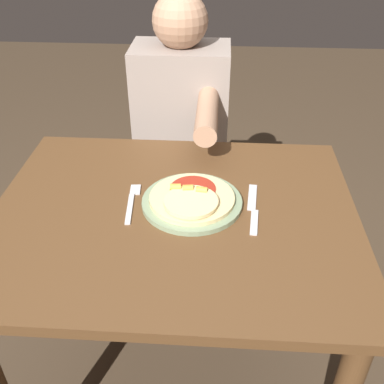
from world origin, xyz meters
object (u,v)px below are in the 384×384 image
object	(u,v)px
pizza	(192,198)
knife	(253,209)
dining_table	(175,250)
plate	(192,202)
person_diner	(182,129)
fork	(132,200)

from	to	relation	value
pizza	knife	bearing A→B (deg)	-3.15
dining_table	plate	bearing A→B (deg)	37.54
plate	dining_table	bearing A→B (deg)	-142.46
plate	person_diner	world-z (taller)	person_diner
plate	fork	bearing A→B (deg)	178.98
plate	person_diner	bearing A→B (deg)	97.46
person_diner	plate	bearing A→B (deg)	-82.54
dining_table	plate	xyz separation A→B (m)	(0.05, 0.04, 0.14)
plate	person_diner	distance (m)	0.59
pizza	person_diner	xyz separation A→B (m)	(-0.08, 0.59, -0.09)
dining_table	knife	xyz separation A→B (m)	(0.21, 0.02, 0.14)
pizza	dining_table	bearing A→B (deg)	-146.93
plate	pizza	xyz separation A→B (m)	(-0.00, -0.01, 0.02)
dining_table	plate	distance (m)	0.15
pizza	plate	bearing A→B (deg)	85.50
pizza	fork	world-z (taller)	pizza
fork	person_diner	size ratio (longest dim) A/B	0.15
dining_table	person_diner	world-z (taller)	person_diner
dining_table	fork	distance (m)	0.19
pizza	fork	xyz separation A→B (m)	(-0.16, 0.01, -0.02)
dining_table	plate	world-z (taller)	plate
plate	fork	size ratio (longest dim) A/B	1.53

